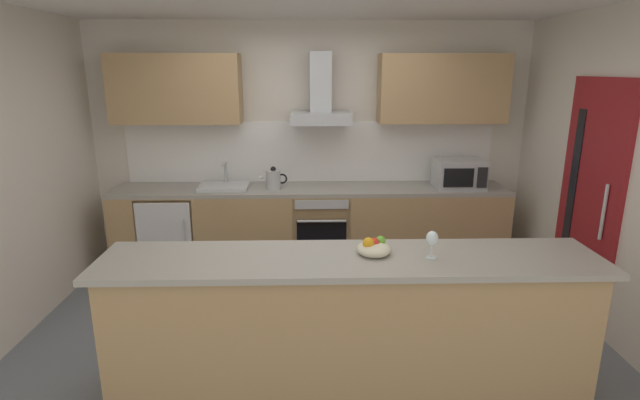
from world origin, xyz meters
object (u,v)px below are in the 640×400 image
object	(u,v)px
range_hood	(321,101)
fruit_bowl	(374,248)
oven	(321,228)
wine_glass	(432,239)
refrigerator	(172,232)
microwave	(459,174)
sink	(224,186)
kettle	(274,179)

from	to	relation	value
range_hood	fruit_bowl	size ratio (longest dim) A/B	3.27
oven	wine_glass	bearing A→B (deg)	-73.41
refrigerator	fruit_bowl	distance (m)	2.84
microwave	fruit_bowl	xyz separation A→B (m)	(-1.16, -2.03, -0.04)
microwave	range_hood	size ratio (longest dim) A/B	0.69
refrigerator	microwave	bearing A→B (deg)	-0.47
refrigerator	range_hood	distance (m)	2.10
sink	fruit_bowl	bearing A→B (deg)	-57.93
kettle	wine_glass	bearing A→B (deg)	-61.70
sink	range_hood	world-z (taller)	range_hood
microwave	sink	xyz separation A→B (m)	(-2.46, 0.04, -0.12)
microwave	wine_glass	distance (m)	2.25
sink	wine_glass	xyz separation A→B (m)	(1.64, -2.14, 0.16)
refrigerator	sink	bearing A→B (deg)	1.35
microwave	sink	distance (m)	2.46
oven	fruit_bowl	distance (m)	2.14
oven	microwave	bearing A→B (deg)	-1.11
wine_glass	refrigerator	bearing A→B (deg)	136.34
oven	fruit_bowl	world-z (taller)	fruit_bowl
microwave	kettle	bearing A→B (deg)	-179.83
microwave	fruit_bowl	bearing A→B (deg)	-119.80
oven	refrigerator	xyz separation A→B (m)	(-1.59, -0.00, -0.03)
kettle	microwave	bearing A→B (deg)	0.17
refrigerator	kettle	distance (m)	1.24
oven	refrigerator	size ratio (longest dim) A/B	0.94
kettle	range_hood	distance (m)	0.94
sink	fruit_bowl	size ratio (longest dim) A/B	2.27
sink	fruit_bowl	xyz separation A→B (m)	(1.29, -2.07, 0.08)
oven	microwave	xyz separation A→B (m)	(1.44, -0.03, 0.59)
refrigerator	oven	bearing A→B (deg)	0.10
microwave	sink	bearing A→B (deg)	179.09
range_hood	fruit_bowl	distance (m)	2.34
microwave	kettle	world-z (taller)	microwave
range_hood	wine_glass	bearing A→B (deg)	-74.31
kettle	wine_glass	world-z (taller)	wine_glass
oven	refrigerator	bearing A→B (deg)	-179.90
microwave	fruit_bowl	distance (m)	2.34
microwave	wine_glass	size ratio (longest dim) A/B	2.81
range_hood	wine_glass	world-z (taller)	range_hood
microwave	wine_glass	bearing A→B (deg)	-111.11
microwave	wine_glass	xyz separation A→B (m)	(-0.81, -2.10, 0.04)
refrigerator	fruit_bowl	size ratio (longest dim) A/B	3.86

